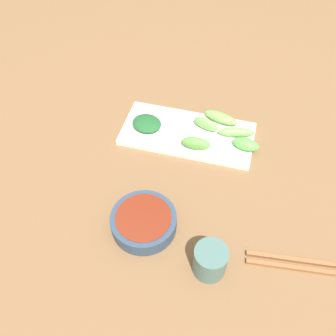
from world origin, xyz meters
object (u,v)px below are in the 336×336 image
object	(u,v)px
sauce_bowl	(144,221)
serving_plate	(188,134)
tea_cup	(210,261)
chopsticks	(310,266)

from	to	relation	value
sauce_bowl	serving_plate	xyz separation A→B (m)	(0.26, -0.03, -0.01)
tea_cup	chopsticks	bearing A→B (deg)	-74.37
sauce_bowl	serving_plate	bearing A→B (deg)	-5.88
sauce_bowl	chopsticks	xyz separation A→B (m)	(-0.00, -0.32, -0.02)
sauce_bowl	tea_cup	world-z (taller)	tea_cup
sauce_bowl	chopsticks	world-z (taller)	sauce_bowl
sauce_bowl	serving_plate	size ratio (longest dim) A/B	0.41
serving_plate	chopsticks	size ratio (longest dim) A/B	1.35
chopsticks	tea_cup	xyz separation A→B (m)	(-0.05, 0.18, 0.03)
sauce_bowl	serving_plate	distance (m)	0.27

